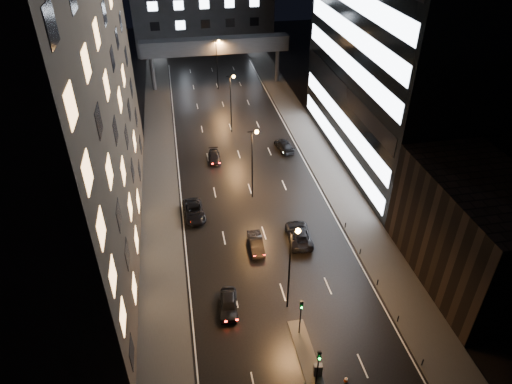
# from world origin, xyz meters

# --- Properties ---
(ground) EXTENTS (160.00, 160.00, 0.00)m
(ground) POSITION_xyz_m (0.00, 40.00, 0.00)
(ground) COLOR black
(ground) RESTS_ON ground
(sidewalk_left) EXTENTS (5.00, 110.00, 0.15)m
(sidewalk_left) POSITION_xyz_m (-12.50, 35.00, 0.07)
(sidewalk_left) COLOR #383533
(sidewalk_left) RESTS_ON ground
(sidewalk_right) EXTENTS (5.00, 110.00, 0.15)m
(sidewalk_right) POSITION_xyz_m (12.50, 35.00, 0.07)
(sidewalk_right) COLOR #383533
(sidewalk_right) RESTS_ON ground
(building_left) EXTENTS (15.00, 48.00, 40.00)m
(building_left) POSITION_xyz_m (-22.50, 24.00, 20.00)
(building_left) COLOR #2D2319
(building_left) RESTS_ON ground
(building_right_low) EXTENTS (10.00, 18.00, 12.00)m
(building_right_low) POSITION_xyz_m (20.00, 9.00, 6.00)
(building_right_low) COLOR black
(building_right_low) RESTS_ON ground
(building_right_glass) EXTENTS (20.00, 36.00, 45.00)m
(building_right_glass) POSITION_xyz_m (25.00, 36.00, 22.50)
(building_right_glass) COLOR black
(building_right_glass) RESTS_ON ground
(skybridge) EXTENTS (30.00, 3.00, 10.00)m
(skybridge) POSITION_xyz_m (0.00, 70.00, 8.34)
(skybridge) COLOR #333335
(skybridge) RESTS_ON ground
(median_island) EXTENTS (1.60, 8.00, 0.15)m
(median_island) POSITION_xyz_m (0.30, 2.00, 0.07)
(median_island) COLOR #383533
(median_island) RESTS_ON ground
(traffic_signal_near) EXTENTS (0.28, 0.34, 4.40)m
(traffic_signal_near) POSITION_xyz_m (0.30, 4.49, 3.09)
(traffic_signal_near) COLOR black
(traffic_signal_near) RESTS_ON median_island
(traffic_signal_far) EXTENTS (0.28, 0.34, 4.40)m
(traffic_signal_far) POSITION_xyz_m (0.30, -1.01, 3.09)
(traffic_signal_far) COLOR black
(traffic_signal_far) RESTS_ON median_island
(bollard_row) EXTENTS (0.12, 25.12, 0.90)m
(bollard_row) POSITION_xyz_m (10.20, 6.50, 0.45)
(bollard_row) COLOR black
(bollard_row) RESTS_ON ground
(streetlight_near) EXTENTS (1.45, 0.50, 10.15)m
(streetlight_near) POSITION_xyz_m (0.16, 8.00, 6.50)
(streetlight_near) COLOR black
(streetlight_near) RESTS_ON ground
(streetlight_mid_a) EXTENTS (1.45, 0.50, 10.15)m
(streetlight_mid_a) POSITION_xyz_m (0.16, 28.00, 6.50)
(streetlight_mid_a) COLOR black
(streetlight_mid_a) RESTS_ON ground
(streetlight_mid_b) EXTENTS (1.45, 0.50, 10.15)m
(streetlight_mid_b) POSITION_xyz_m (0.16, 48.00, 6.50)
(streetlight_mid_b) COLOR black
(streetlight_mid_b) RESTS_ON ground
(streetlight_far) EXTENTS (1.45, 0.50, 10.15)m
(streetlight_far) POSITION_xyz_m (0.16, 68.00, 6.50)
(streetlight_far) COLOR black
(streetlight_far) RESTS_ON ground
(car_away_a) EXTENTS (2.30, 4.62, 1.51)m
(car_away_a) POSITION_xyz_m (-5.95, 8.75, 0.76)
(car_away_a) COLOR black
(car_away_a) RESTS_ON ground
(car_away_b) EXTENTS (1.66, 4.50, 1.47)m
(car_away_b) POSITION_xyz_m (-1.50, 17.41, 0.74)
(car_away_b) COLOR black
(car_away_b) RESTS_ON ground
(car_away_c) EXTENTS (2.94, 5.63, 1.52)m
(car_away_c) POSITION_xyz_m (-8.22, 25.12, 0.76)
(car_away_c) COLOR black
(car_away_c) RESTS_ON ground
(car_away_d) EXTENTS (1.91, 4.43, 1.27)m
(car_away_d) POSITION_xyz_m (-4.01, 38.77, 0.63)
(car_away_d) COLOR black
(car_away_d) RESTS_ON ground
(car_toward_a) EXTENTS (3.13, 6.02, 1.62)m
(car_toward_a) POSITION_xyz_m (3.87, 18.00, 0.81)
(car_toward_a) COLOR black
(car_toward_a) RESTS_ON ground
(car_toward_b) EXTENTS (2.68, 5.36, 1.49)m
(car_toward_b) POSITION_xyz_m (7.43, 40.13, 0.75)
(car_toward_b) COLOR black
(car_toward_b) RESTS_ON ground
(utility_cabinet) EXTENTS (0.78, 0.55, 1.32)m
(utility_cabinet) POSITION_xyz_m (0.70, -0.15, 0.81)
(utility_cabinet) COLOR #454547
(utility_cabinet) RESTS_ON median_island
(cone_b) EXTENTS (0.38, 0.38, 0.47)m
(cone_b) POSITION_xyz_m (3.00, -1.15, 0.24)
(cone_b) COLOR #FF410D
(cone_b) RESTS_ON ground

